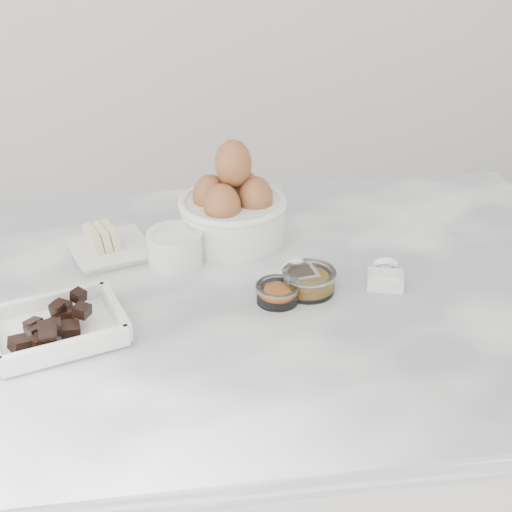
{
  "coord_description": "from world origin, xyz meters",
  "views": [
    {
      "loc": [
        -0.12,
        -0.95,
        1.53
      ],
      "look_at": [
        0.02,
        0.03,
        0.98
      ],
      "focal_mm": 50.0,
      "sensor_mm": 36.0,
      "label": 1
    }
  ],
  "objects_px": {
    "salt_spoon": "(385,276)",
    "vanilla_spoon": "(298,277)",
    "chocolate_dish": "(56,325)",
    "honey_bowl": "(309,280)",
    "sugar_ramekin": "(175,246)",
    "egg_bowl": "(233,208)",
    "butter_plate": "(109,244)",
    "zest_bowl": "(278,292)"
  },
  "relations": [
    {
      "from": "salt_spoon",
      "to": "vanilla_spoon",
      "type": "bearing_deg",
      "value": 173.05
    },
    {
      "from": "chocolate_dish",
      "to": "honey_bowl",
      "type": "relative_size",
      "value": 2.54
    },
    {
      "from": "sugar_ramekin",
      "to": "egg_bowl",
      "type": "distance_m",
      "value": 0.13
    },
    {
      "from": "chocolate_dish",
      "to": "salt_spoon",
      "type": "height_order",
      "value": "chocolate_dish"
    },
    {
      "from": "sugar_ramekin",
      "to": "salt_spoon",
      "type": "distance_m",
      "value": 0.35
    },
    {
      "from": "chocolate_dish",
      "to": "butter_plate",
      "type": "bearing_deg",
      "value": 74.97
    },
    {
      "from": "egg_bowl",
      "to": "honey_bowl",
      "type": "bearing_deg",
      "value": -63.46
    },
    {
      "from": "sugar_ramekin",
      "to": "zest_bowl",
      "type": "bearing_deg",
      "value": -44.0
    },
    {
      "from": "chocolate_dish",
      "to": "sugar_ramekin",
      "type": "distance_m",
      "value": 0.26
    },
    {
      "from": "honey_bowl",
      "to": "butter_plate",
      "type": "bearing_deg",
      "value": 151.71
    },
    {
      "from": "zest_bowl",
      "to": "sugar_ramekin",
      "type": "bearing_deg",
      "value": 136.0
    },
    {
      "from": "butter_plate",
      "to": "chocolate_dish",
      "type": "bearing_deg",
      "value": -105.03
    },
    {
      "from": "vanilla_spoon",
      "to": "salt_spoon",
      "type": "xyz_separation_m",
      "value": [
        0.14,
        -0.02,
        0.0
      ]
    },
    {
      "from": "honey_bowl",
      "to": "salt_spoon",
      "type": "height_order",
      "value": "salt_spoon"
    },
    {
      "from": "butter_plate",
      "to": "egg_bowl",
      "type": "height_order",
      "value": "egg_bowl"
    },
    {
      "from": "egg_bowl",
      "to": "butter_plate",
      "type": "bearing_deg",
      "value": -173.51
    },
    {
      "from": "honey_bowl",
      "to": "zest_bowl",
      "type": "distance_m",
      "value": 0.06
    },
    {
      "from": "vanilla_spoon",
      "to": "chocolate_dish",
      "type": "bearing_deg",
      "value": -165.77
    },
    {
      "from": "honey_bowl",
      "to": "zest_bowl",
      "type": "relative_size",
      "value": 1.25
    },
    {
      "from": "egg_bowl",
      "to": "zest_bowl",
      "type": "xyz_separation_m",
      "value": [
        0.04,
        -0.22,
        -0.04
      ]
    },
    {
      "from": "chocolate_dish",
      "to": "vanilla_spoon",
      "type": "xyz_separation_m",
      "value": [
        0.36,
        0.09,
        -0.01
      ]
    },
    {
      "from": "butter_plate",
      "to": "zest_bowl",
      "type": "distance_m",
      "value": 0.32
    },
    {
      "from": "salt_spoon",
      "to": "honey_bowl",
      "type": "bearing_deg",
      "value": -177.84
    },
    {
      "from": "egg_bowl",
      "to": "vanilla_spoon",
      "type": "relative_size",
      "value": 2.63
    },
    {
      "from": "honey_bowl",
      "to": "vanilla_spoon",
      "type": "bearing_deg",
      "value": 121.54
    },
    {
      "from": "sugar_ramekin",
      "to": "salt_spoon",
      "type": "xyz_separation_m",
      "value": [
        0.33,
        -0.12,
        -0.02
      ]
    },
    {
      "from": "zest_bowl",
      "to": "salt_spoon",
      "type": "relative_size",
      "value": 0.87
    },
    {
      "from": "butter_plate",
      "to": "sugar_ramekin",
      "type": "xyz_separation_m",
      "value": [
        0.11,
        -0.05,
        0.01
      ]
    },
    {
      "from": "honey_bowl",
      "to": "salt_spoon",
      "type": "relative_size",
      "value": 1.09
    },
    {
      "from": "sugar_ramekin",
      "to": "vanilla_spoon",
      "type": "height_order",
      "value": "sugar_ramekin"
    },
    {
      "from": "chocolate_dish",
      "to": "egg_bowl",
      "type": "relative_size",
      "value": 1.13
    },
    {
      "from": "butter_plate",
      "to": "honey_bowl",
      "type": "height_order",
      "value": "butter_plate"
    },
    {
      "from": "egg_bowl",
      "to": "zest_bowl",
      "type": "bearing_deg",
      "value": -78.54
    },
    {
      "from": "honey_bowl",
      "to": "vanilla_spoon",
      "type": "distance_m",
      "value": 0.03
    },
    {
      "from": "egg_bowl",
      "to": "chocolate_dish",
      "type": "bearing_deg",
      "value": -136.79
    },
    {
      "from": "sugar_ramekin",
      "to": "zest_bowl",
      "type": "height_order",
      "value": "sugar_ramekin"
    },
    {
      "from": "sugar_ramekin",
      "to": "vanilla_spoon",
      "type": "distance_m",
      "value": 0.21
    },
    {
      "from": "zest_bowl",
      "to": "salt_spoon",
      "type": "xyz_separation_m",
      "value": [
        0.18,
        0.03,
        -0.0
      ]
    },
    {
      "from": "sugar_ramekin",
      "to": "salt_spoon",
      "type": "bearing_deg",
      "value": -19.75
    },
    {
      "from": "honey_bowl",
      "to": "chocolate_dish",
      "type": "bearing_deg",
      "value": -169.39
    },
    {
      "from": "sugar_ramekin",
      "to": "egg_bowl",
      "type": "xyz_separation_m",
      "value": [
        0.11,
        0.07,
        0.03
      ]
    },
    {
      "from": "sugar_ramekin",
      "to": "vanilla_spoon",
      "type": "bearing_deg",
      "value": -28.08
    }
  ]
}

